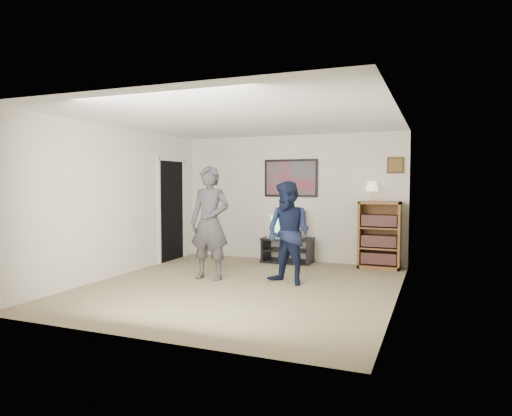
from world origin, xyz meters
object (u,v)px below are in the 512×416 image
Objects in this scene: media_stand at (288,250)px; bookshelf at (380,235)px; person_short at (288,233)px; crt_television at (287,224)px; person_tall at (210,223)px.

media_stand is 0.80× the size of bookshelf.
person_short is at bearing -121.66° from bookshelf.
bookshelf reaches higher than crt_television.
person_tall is 1.16× the size of person_short.
person_short is (0.59, -1.81, 0.55)m from media_stand.
media_stand is 1.78m from bookshelf.
bookshelf is at bearing 4.27° from crt_television.
person_tall is (-2.44, -1.99, 0.31)m from bookshelf.
media_stand is at bearing 68.22° from person_tall.
media_stand is 0.62× the size of person_short.
person_tall reaches higher than media_stand.
person_short reaches higher than bookshelf.
person_tall is (-0.70, -1.94, 0.67)m from media_stand.
bookshelf is at bearing 37.27° from person_tall.
crt_television is (-0.01, 0.00, 0.51)m from media_stand.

